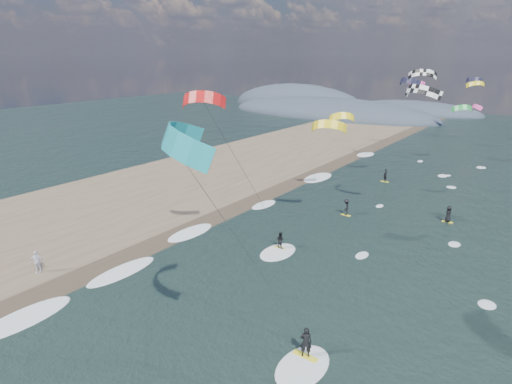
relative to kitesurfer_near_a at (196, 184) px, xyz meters
The scene contains 10 objects.
ground 11.86m from the kitesurfer_near_a, 167.19° to the right, with size 260.00×260.00×0.00m, color black.
sand_strip 31.34m from the kitesurfer_near_a, 161.82° to the left, with size 26.00×240.00×0.00m, color brown.
wet_sand_strip 21.41m from the kitesurfer_near_a, 149.98° to the left, with size 3.00×240.00×0.00m, color #382D23.
coastal_hills 118.07m from the kitesurfer_near_a, 114.45° to the left, with size 80.00×41.00×15.00m.
kitesurfer_near_a is the anchor object (origin of this frame).
kitesurfer_near_b 14.90m from the kitesurfer_near_a, 123.98° to the left, with size 6.92×8.78×14.78m.
far_kitesurfers 33.46m from the kitesurfer_near_a, 93.83° to the left, with size 11.82×16.12×1.85m.
bg_kite_field 52.91m from the kitesurfer_near_a, 94.17° to the left, with size 14.55×71.06×8.95m.
shoreline_surf 23.05m from the kitesurfer_near_a, 136.46° to the left, with size 2.40×79.40×0.11m.
beach_walker 21.81m from the kitesurfer_near_a, behind, with size 1.14×0.47×1.94m, color silver.
Camera 1 is at (17.08, -12.55, 16.89)m, focal length 30.00 mm.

